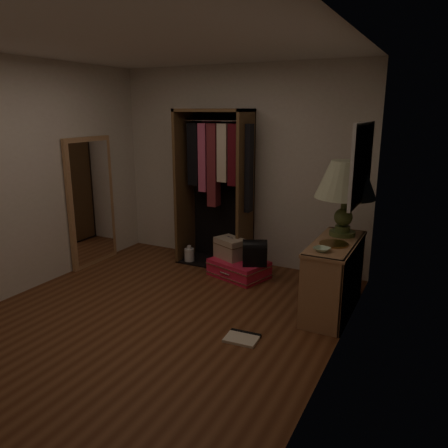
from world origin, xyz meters
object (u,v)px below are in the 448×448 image
Objects in this scene: pink_suitcase at (239,268)px; white_jug at (189,255)px; floor_mirror at (91,202)px; train_case at (230,248)px; console_bookshelf at (334,274)px; table_lamp at (346,181)px; open_wardrobe at (218,174)px; black_bag at (255,252)px.

pink_suitcase is 3.43× the size of white_jug.
floor_mirror reaches higher than train_case.
console_bookshelf is 1.48m from train_case.
train_case is (1.83, 0.47, -0.51)m from floor_mirror.
table_lamp is (1.27, -0.16, 1.22)m from pink_suitcase.
floor_mirror reaches higher than pink_suitcase.
pink_suitcase is at bearing -11.52° from white_jug.
train_case is 1.74m from table_lamp.
console_bookshelf is at bearing -22.68° from open_wardrobe.
white_jug is (-0.69, 0.13, -0.24)m from train_case.
white_jug is at bearing 27.85° from floor_mirror.
pink_suitcase is at bearing 12.33° from floor_mirror.
console_bookshelf is 0.66× the size of floor_mirror.
train_case is 0.39m from black_bag.
table_lamp reaches higher than black_bag.
open_wardrobe reaches higher than pink_suitcase.
white_jug is at bearing -166.59° from train_case.
table_lamp is (0.00, 0.23, 0.94)m from console_bookshelf.
train_case is at bearing 172.08° from table_lamp.
white_jug is (-2.11, 0.33, -1.23)m from table_lamp.
console_bookshelf is at bearing -42.54° from black_bag.
open_wardrobe is 2.52× the size of pink_suitcase.
pink_suitcase is (-1.27, 0.39, -0.28)m from console_bookshelf.
train_case is at bearing -42.14° from open_wardrobe.
console_bookshelf is at bearing 7.12° from train_case.
floor_mirror is at bearing -152.15° from white_jug.
pink_suitcase is 0.28m from train_case.
train_case reaches higher than pink_suitcase.
black_bag is (0.23, -0.06, 0.27)m from pink_suitcase.
table_lamp is at bearing -15.82° from open_wardrobe.
console_bookshelf is 0.55× the size of open_wardrobe.
table_lamp is at bearing -30.21° from black_bag.
open_wardrobe reaches higher than console_bookshelf.
black_bag is at bearing 9.67° from train_case.
console_bookshelf is at bearing -14.90° from white_jug.
black_bag is 1.44× the size of white_jug.
console_bookshelf is 3.27× the size of black_bag.
train_case is 0.54× the size of table_lamp.
pink_suitcase is at bearing 172.98° from table_lamp.
console_bookshelf reaches higher than train_case.
black_bag is at bearing 162.16° from console_bookshelf.
white_jug is at bearing -155.10° from open_wardrobe.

